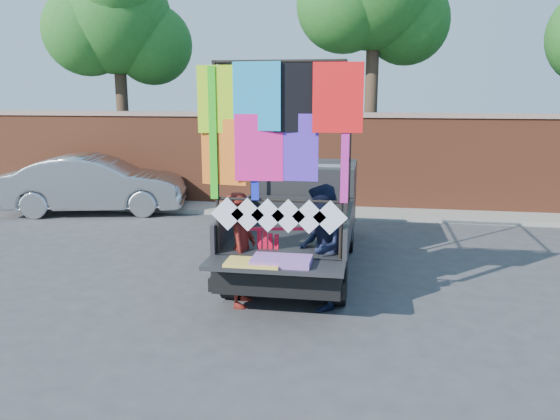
% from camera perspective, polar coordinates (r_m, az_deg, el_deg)
% --- Properties ---
extents(ground, '(90.00, 90.00, 0.00)m').
position_cam_1_polar(ground, '(8.38, 1.59, -9.63)').
color(ground, '#38383A').
rests_on(ground, ground).
extents(brick_wall, '(30.00, 0.45, 2.61)m').
position_cam_1_polar(brick_wall, '(14.86, 5.38, 5.16)').
color(brick_wall, brown).
rests_on(brick_wall, ground).
extents(curb, '(30.00, 1.20, 0.12)m').
position_cam_1_polar(curb, '(14.38, 5.08, -0.18)').
color(curb, gray).
rests_on(curb, ground).
extents(tree_left, '(4.20, 3.30, 7.05)m').
position_cam_1_polar(tree_left, '(17.66, -16.68, 18.14)').
color(tree_left, '#38281C').
rests_on(tree_left, ground).
extents(pickup_truck, '(2.23, 5.61, 3.53)m').
position_cam_1_polar(pickup_truck, '(10.30, 2.40, -0.33)').
color(pickup_truck, black).
rests_on(pickup_truck, ground).
extents(sedan, '(4.85, 2.62, 1.52)m').
position_cam_1_polar(sedan, '(15.20, -18.64, 2.57)').
color(sedan, '#A4A7AB').
rests_on(sedan, ground).
extents(woman, '(0.41, 0.63, 1.71)m').
position_cam_1_polar(woman, '(8.06, -4.05, -4.13)').
color(woman, maroon).
rests_on(woman, ground).
extents(man, '(0.74, 0.93, 1.84)m').
position_cam_1_polar(man, '(7.94, 4.25, -3.91)').
color(man, '#141932').
rests_on(man, ground).
extents(streamer_bundle, '(0.98, 0.21, 0.68)m').
position_cam_1_polar(streamer_bundle, '(7.96, -0.72, -3.33)').
color(streamer_bundle, red).
rests_on(streamer_bundle, ground).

